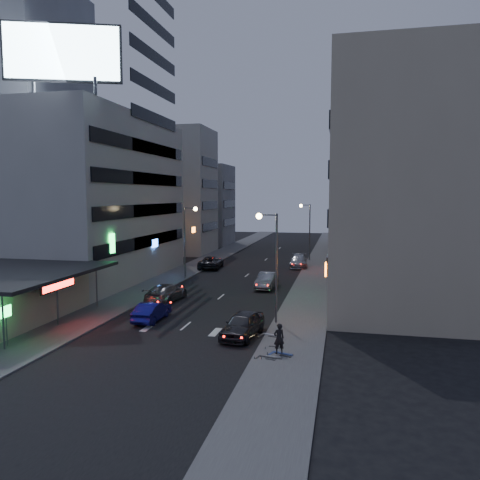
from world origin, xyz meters
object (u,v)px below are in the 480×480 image
(parked_car_right_mid, at_px, (267,281))
(road_car_silver, at_px, (166,293))
(parked_car_left, at_px, (211,262))
(scooter_black_a, at_px, (278,349))
(parked_car_right_near, at_px, (243,325))
(parked_car_right_far, at_px, (299,261))
(road_car_blue, at_px, (152,311))
(person, at_px, (279,338))
(scooter_silver_b, at_px, (280,328))
(scooter_silver_a, at_px, (283,348))
(scooter_black_b, at_px, (285,339))
(scooter_blue, at_px, (294,345))

(parked_car_right_mid, distance_m, road_car_silver, 11.01)
(parked_car_left, xyz_separation_m, scooter_black_a, (13.07, -31.68, -0.15))
(parked_car_right_near, distance_m, scooter_black_a, 4.90)
(parked_car_right_far, height_order, road_car_blue, parked_car_right_far)
(parked_car_right_mid, height_order, person, person)
(parked_car_left, xyz_separation_m, person, (13.02, -30.84, 0.24))
(parked_car_left, height_order, scooter_silver_b, parked_car_left)
(person, xyz_separation_m, scooter_silver_a, (0.32, -0.56, -0.40))
(scooter_black_b, bearing_deg, road_car_silver, 50.44)
(scooter_black_a, bearing_deg, scooter_blue, -33.92)
(road_car_blue, distance_m, road_car_silver, 6.39)
(scooter_silver_a, distance_m, scooter_black_b, 1.82)
(scooter_black_b, bearing_deg, parked_car_right_near, 60.67)
(parked_car_right_mid, distance_m, scooter_black_a, 20.78)
(road_car_silver, bearing_deg, parked_car_right_mid, -130.85)
(parked_car_left, distance_m, parked_car_right_far, 11.47)
(scooter_silver_b, bearing_deg, parked_car_left, 45.51)
(parked_car_right_far, relative_size, scooter_black_b, 3.44)
(parked_car_left, height_order, scooter_blue, parked_car_left)
(road_car_silver, bearing_deg, parked_car_right_near, 139.94)
(road_car_silver, bearing_deg, scooter_black_b, 142.85)
(parked_car_right_near, xyz_separation_m, parked_car_right_far, (0.80, 31.09, -0.03))
(parked_car_left, relative_size, scooter_black_a, 3.32)
(road_car_silver, xyz_separation_m, scooter_black_a, (11.78, -12.65, -0.15))
(parked_car_right_mid, bearing_deg, scooter_silver_b, -75.28)
(parked_car_right_mid, distance_m, road_car_blue, 15.43)
(road_car_silver, bearing_deg, scooter_silver_a, 138.65)
(road_car_silver, bearing_deg, scooter_blue, 141.09)
(road_car_blue, bearing_deg, parked_car_right_far, -106.20)
(road_car_blue, bearing_deg, scooter_black_a, 148.53)
(parked_car_right_mid, height_order, scooter_black_a, parked_car_right_mid)
(parked_car_right_near, distance_m, parked_car_left, 29.54)
(parked_car_left, distance_m, scooter_blue, 33.93)
(parked_car_right_far, distance_m, scooter_silver_b, 30.81)
(parked_car_right_far, bearing_deg, parked_car_right_near, -95.75)
(scooter_silver_a, height_order, scooter_silver_b, scooter_silver_b)
(road_car_blue, xyz_separation_m, road_car_silver, (-1.34, 6.25, 0.07))
(parked_car_right_mid, distance_m, scooter_silver_a, 20.56)
(parked_car_right_mid, distance_m, parked_car_left, 14.50)
(parked_car_right_far, distance_m, scooter_blue, 34.42)
(parked_car_right_far, bearing_deg, person, -90.83)
(parked_car_right_far, xyz_separation_m, road_car_silver, (-9.68, -22.38, -0.01))
(scooter_silver_b, bearing_deg, scooter_silver_a, -149.25)
(parked_car_right_near, bearing_deg, parked_car_right_mid, 101.25)
(road_car_silver, height_order, scooter_black_b, road_car_silver)
(parked_car_left, distance_m, scooter_silver_a, 34.12)
(scooter_silver_b, bearing_deg, parked_car_right_near, 118.18)
(road_car_blue, xyz_separation_m, scooter_blue, (11.30, -5.66, 0.01))
(person, bearing_deg, scooter_silver_b, -112.01)
(road_car_silver, distance_m, scooter_blue, 17.37)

